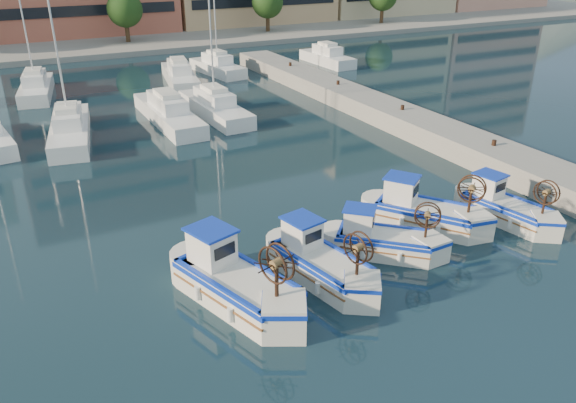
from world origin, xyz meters
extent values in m
plane|color=#193042|center=(0.00, 0.00, 0.00)|extent=(300.00, 300.00, 0.00)
cube|color=gray|center=(13.00, 8.00, 0.60)|extent=(3.00, 60.00, 1.20)
cube|color=gray|center=(0.00, 67.00, 0.30)|extent=(180.00, 40.00, 0.60)
cylinder|color=#3F2B19|center=(4.00, 53.50, 1.50)|extent=(0.50, 0.50, 3.00)
sphere|color=#254A1A|center=(4.00, 53.50, 4.20)|extent=(4.00, 4.00, 4.00)
cylinder|color=#3F2B19|center=(22.00, 53.50, 1.50)|extent=(0.50, 0.50, 3.00)
sphere|color=#254A1A|center=(22.00, 53.50, 4.20)|extent=(4.00, 4.00, 4.00)
cylinder|color=#3F2B19|center=(40.00, 53.50, 1.50)|extent=(0.50, 0.50, 3.00)
cube|color=white|center=(-6.95, 21.60, 0.50)|extent=(3.72, 9.51, 1.00)
cylinder|color=silver|center=(-6.95, 21.60, 6.00)|extent=(0.12, 0.12, 11.00)
cube|color=white|center=(-0.46, 22.22, 0.50)|extent=(2.31, 10.02, 1.00)
cube|color=white|center=(2.89, 22.16, 0.50)|extent=(2.50, 9.01, 1.00)
cylinder|color=silver|center=(2.89, 22.16, 6.00)|extent=(0.12, 0.12, 11.00)
cube|color=white|center=(-7.78, 34.14, 0.50)|extent=(3.46, 8.39, 1.00)
cylinder|color=silver|center=(-7.78, 34.14, 6.00)|extent=(0.12, 0.12, 11.00)
cube|color=white|center=(3.77, 33.12, 0.50)|extent=(3.72, 9.34, 1.00)
cube|color=white|center=(8.04, 35.14, 0.50)|extent=(3.18, 7.39, 1.00)
cylinder|color=silver|center=(8.04, 35.14, 6.00)|extent=(0.12, 0.12, 11.00)
cube|color=white|center=(19.45, 34.33, 0.50)|extent=(2.45, 7.35, 1.00)
cube|color=silver|center=(-4.48, 0.44, 0.57)|extent=(3.23, 4.90, 1.13)
cube|color=#0E2EB7|center=(-4.48, 0.44, 1.00)|extent=(3.33, 5.05, 0.17)
cube|color=#1B34D9|center=(-4.48, 0.44, 0.93)|extent=(2.69, 4.34, 0.06)
cube|color=white|center=(-4.88, 1.67, 1.72)|extent=(1.56, 1.70, 1.19)
cube|color=#0E2EB7|center=(-4.88, 1.67, 2.37)|extent=(1.76, 1.90, 0.09)
cylinder|color=#331E14|center=(-3.89, -1.41, 1.76)|extent=(0.13, 0.13, 1.25)
cylinder|color=brown|center=(-3.89, -1.41, 2.43)|extent=(0.42, 0.39, 0.30)
torus|color=#331E14|center=(-4.04, -1.46, 2.43)|extent=(0.46, 1.22, 1.26)
torus|color=#331E14|center=(-3.73, -1.36, 2.43)|extent=(0.46, 1.22, 1.26)
cube|color=silver|center=(-1.18, 0.34, 0.50)|extent=(2.49, 4.24, 0.99)
cube|color=#0E2EB7|center=(-1.18, 0.34, 0.87)|extent=(2.56, 4.36, 0.15)
cube|color=#1B34D9|center=(-1.18, 0.34, 0.81)|extent=(2.04, 3.77, 0.06)
cube|color=white|center=(-1.41, 1.45, 1.51)|extent=(1.27, 1.42, 1.04)
cube|color=#0E2EB7|center=(-1.41, 1.45, 2.08)|extent=(1.44, 1.59, 0.08)
cylinder|color=#331E14|center=(-0.82, -1.32, 1.54)|extent=(0.11, 0.11, 1.10)
cylinder|color=brown|center=(-0.82, -1.32, 2.13)|extent=(0.35, 0.32, 0.26)
torus|color=#331E14|center=(-0.96, -1.35, 2.13)|extent=(0.29, 1.10, 1.11)
torus|color=#331E14|center=(-0.68, -1.29, 2.13)|extent=(0.29, 1.10, 1.11)
cube|color=silver|center=(1.96, 0.86, 0.45)|extent=(3.70, 3.57, 0.90)
cube|color=#0E2EB7|center=(1.96, 0.86, 0.79)|extent=(3.81, 3.67, 0.14)
cube|color=#1B34D9|center=(1.96, 0.86, 0.74)|extent=(3.20, 3.07, 0.05)
cube|color=white|center=(1.20, 1.56, 1.37)|extent=(1.46, 1.45, 0.94)
cube|color=#0E2EB7|center=(1.20, 1.56, 1.89)|extent=(1.64, 1.63, 0.07)
cylinder|color=#331E14|center=(3.10, -0.18, 1.40)|extent=(0.10, 0.10, 0.99)
cylinder|color=brown|center=(3.10, -0.18, 1.93)|extent=(0.36, 0.36, 0.24)
torus|color=#331E14|center=(3.01, -0.27, 1.93)|extent=(0.78, 0.72, 1.00)
torus|color=#331E14|center=(3.19, -0.08, 1.93)|extent=(0.78, 0.72, 1.00)
cube|color=silver|center=(4.94, 1.94, 0.51)|extent=(3.78, 4.32, 1.02)
cube|color=#0E2EB7|center=(4.94, 1.94, 0.89)|extent=(3.89, 4.45, 0.15)
cube|color=#1B34D9|center=(4.94, 1.94, 0.83)|extent=(3.23, 3.77, 0.06)
cube|color=white|center=(4.26, 2.88, 1.55)|extent=(1.60, 1.64, 1.06)
cube|color=#0E2EB7|center=(4.26, 2.88, 2.13)|extent=(1.80, 1.85, 0.08)
cylinder|color=#331E14|center=(5.95, 0.52, 1.58)|extent=(0.12, 0.12, 1.12)
cylinder|color=brown|center=(5.95, 0.52, 2.18)|extent=(0.41, 0.40, 0.27)
torus|color=#331E14|center=(5.83, 0.43, 2.18)|extent=(0.71, 0.96, 1.13)
torus|color=#331E14|center=(6.07, 0.60, 2.18)|extent=(0.71, 0.96, 1.13)
cube|color=silver|center=(8.49, 0.71, 0.46)|extent=(2.22, 3.90, 0.92)
cube|color=#0E2EB7|center=(8.49, 0.71, 0.81)|extent=(2.29, 4.01, 0.14)
cube|color=#1B34D9|center=(8.49, 0.71, 0.75)|extent=(1.81, 3.47, 0.05)
cube|color=white|center=(8.30, 1.74, 1.40)|extent=(1.15, 1.29, 0.96)
cube|color=#0E2EB7|center=(8.30, 1.74, 1.92)|extent=(1.31, 1.45, 0.07)
cylinder|color=#331E14|center=(8.78, -0.84, 1.42)|extent=(0.10, 0.10, 1.01)
cylinder|color=brown|center=(8.78, -0.84, 1.97)|extent=(0.32, 0.29, 0.24)
torus|color=#331E14|center=(8.65, -0.86, 1.97)|extent=(0.25, 1.02, 1.02)
torus|color=#331E14|center=(8.91, -0.81, 1.97)|extent=(0.25, 1.02, 1.02)
camera|label=1|loc=(-10.33, -14.61, 11.37)|focal=35.00mm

